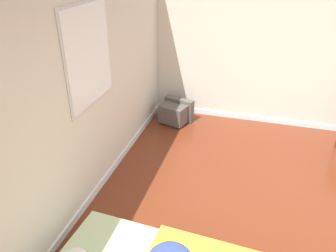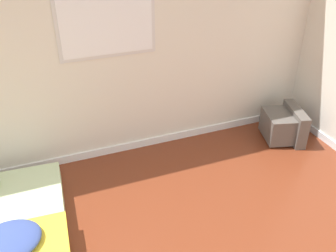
{
  "view_description": "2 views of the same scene",
  "coord_description": "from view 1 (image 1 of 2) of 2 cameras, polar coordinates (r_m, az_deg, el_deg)",
  "views": [
    {
      "loc": [
        -2.52,
        0.63,
        2.73
      ],
      "look_at": [
        0.88,
        1.62,
        0.81
      ],
      "focal_mm": 35.0,
      "sensor_mm": 36.0,
      "label": 1
    },
    {
      "loc": [
        -0.2,
        -1.14,
        2.52
      ],
      "look_at": [
        0.83,
        1.5,
        0.8
      ],
      "focal_mm": 40.0,
      "sensor_mm": 36.0,
      "label": 2
    }
  ],
  "objects": [
    {
      "name": "crt_tv",
      "position": [
        5.79,
        1.34,
        2.47
      ],
      "size": [
        0.54,
        0.59,
        0.4
      ],
      "color": "#56514C",
      "rests_on": "ground_plane"
    },
    {
      "name": "wall_back",
      "position": [
        3.43,
        -17.54,
        2.28
      ],
      "size": [
        8.3,
        0.08,
        2.6
      ],
      "color": "silver",
      "rests_on": "ground_plane"
    },
    {
      "name": "wall_right",
      "position": [
        5.73,
        22.43,
        11.78
      ],
      "size": [
        0.08,
        7.22,
        2.6
      ],
      "color": "silver",
      "rests_on": "ground_plane"
    }
  ]
}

